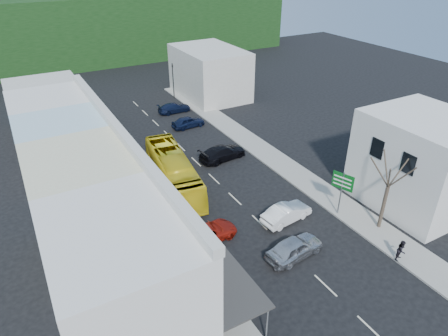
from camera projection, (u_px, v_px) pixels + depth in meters
ground at (259, 222)px, 32.92m from camera, size 120.00×120.00×0.00m
sidewalk_left at (133, 189)px, 37.29m from camera, size 3.00×52.00×0.15m
sidewalk_right at (266, 153)px, 43.68m from camera, size 3.00×52.00×0.15m
shopfront_row at (83, 193)px, 29.44m from camera, size 8.25×30.00×8.00m
right_building at (421, 162)px, 33.67m from camera, size 8.00×9.00×8.00m
distant_block_left at (48, 110)px, 46.86m from camera, size 8.00×10.00×6.00m
distant_block_right at (210, 73)px, 58.69m from camera, size 8.00×12.00×7.00m
hillside at (71, 21)px, 78.47m from camera, size 80.00×26.00×14.00m
bus at (173, 172)px, 36.99m from camera, size 4.06×11.83×3.10m
car_silver at (294, 249)px, 29.02m from camera, size 4.58×2.31×1.40m
car_white at (286, 214)px, 32.80m from camera, size 4.59×2.34×1.40m
car_red at (209, 232)px, 30.76m from camera, size 4.64×2.00×1.40m
car_black_near at (223, 153)px, 42.26m from camera, size 4.71×2.45×1.40m
car_navy_mid at (188, 122)px, 49.63m from camera, size 4.50×2.05×1.40m
car_navy_far at (174, 107)px, 54.05m from camera, size 4.54×1.93×1.40m
pedestrian_left at (145, 219)px, 31.62m from camera, size 0.58×0.70×1.70m
pedestrian_right at (402, 250)px, 28.47m from camera, size 0.80×0.63×1.70m
direction_sign at (341, 194)px, 32.90m from camera, size 1.39×1.97×4.09m
street_tree at (388, 187)px, 30.38m from camera, size 4.03×4.03×7.81m
traffic_signal at (173, 81)px, 58.07m from camera, size 0.77×1.17×5.21m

